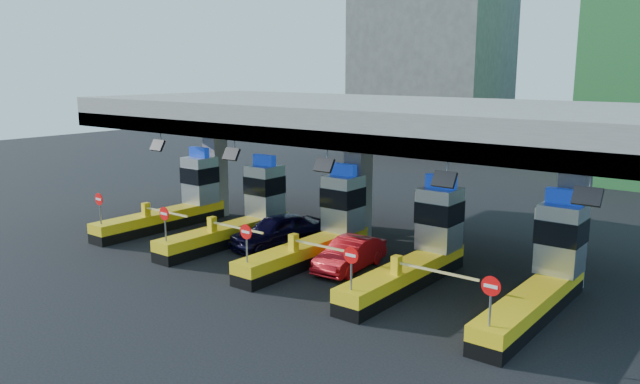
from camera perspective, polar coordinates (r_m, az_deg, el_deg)
The scene contains 10 objects.
ground at distance 28.37m, azimuth -0.05°, elevation -6.16°, with size 120.00×120.00×0.00m, color black.
toll_canopy at distance 29.48m, azimuth 3.42°, elevation 6.64°, with size 28.00×12.09×7.00m.
toll_lane_far_left at distance 35.07m, azimuth -12.72°, elevation -0.71°, with size 4.43×8.00×4.16m.
toll_lane_left at distance 31.43m, azimuth -6.92°, elevation -1.89°, with size 4.43×8.00×4.16m.
toll_lane_center at distance 28.20m, azimuth 0.30°, elevation -3.32°, with size 4.43×8.00×4.16m.
toll_lane_right at distance 25.55m, azimuth 9.23°, elevation -5.01°, with size 4.43×8.00×4.16m.
toll_lane_far_right at distance 23.68m, azimuth 19.94°, elevation -6.87°, with size 4.43×8.00×4.16m.
bg_building_concrete at distance 65.02m, azimuth 10.10°, elevation 11.50°, with size 14.00×10.00×18.00m, color #4C4C49.
van at distance 30.03m, azimuth -3.94°, elevation -3.59°, with size 1.92×4.78×1.63m, color black.
red_car at distance 26.82m, azimuth 2.74°, elevation -5.70°, with size 1.43×4.10×1.35m, color #B60E15.
Camera 1 is at (16.73, -21.30, 8.47)m, focal length 35.00 mm.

